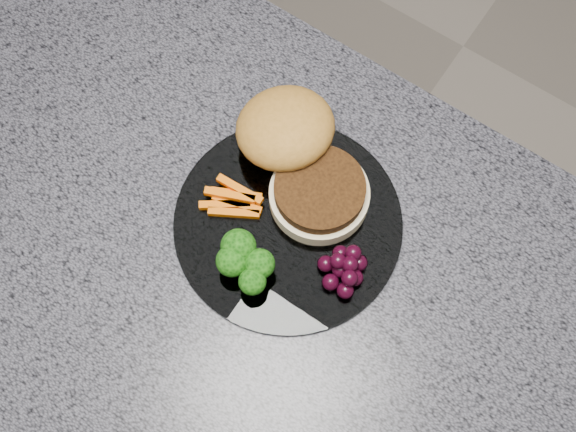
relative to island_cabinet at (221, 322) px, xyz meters
The scene contains 7 objects.
island_cabinet is the anchor object (origin of this frame).
countertop 0.45m from the island_cabinet, ahead, with size 1.20×0.60×0.04m, color #565560.
plate 0.49m from the island_cabinet, 33.40° to the left, with size 0.26×0.26×0.01m, color white.
burger 0.52m from the island_cabinet, 64.87° to the left, with size 0.22×0.18×0.06m.
carrot_sticks 0.49m from the island_cabinet, 58.47° to the left, with size 0.07×0.06×0.02m.
broccoli 0.51m from the island_cabinet, ahead, with size 0.07×0.06×0.05m.
grape_bunch 0.52m from the island_cabinet, 14.85° to the left, with size 0.05×0.06×0.03m.
Camera 1 is at (0.28, -0.20, 1.75)m, focal length 50.00 mm.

